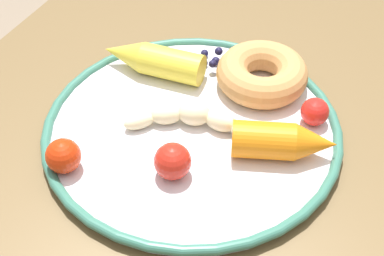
# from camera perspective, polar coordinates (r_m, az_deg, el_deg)

# --- Properties ---
(dining_table) EXTENTS (1.06, 0.76, 0.75)m
(dining_table) POSITION_cam_1_polar(r_m,az_deg,el_deg) (0.79, 4.72, -4.33)
(dining_table) COLOR brown
(dining_table) RESTS_ON ground_plane
(plate) EXTENTS (0.36, 0.36, 0.02)m
(plate) POSITION_cam_1_polar(r_m,az_deg,el_deg) (0.69, 0.00, -0.17)
(plate) COLOR white
(plate) RESTS_ON dining_table
(banana) EXTENTS (0.08, 0.16, 0.03)m
(banana) POSITION_cam_1_polar(r_m,az_deg,el_deg) (0.68, 0.09, 0.93)
(banana) COLOR beige
(banana) RESTS_ON plate
(carrot_orange) EXTENTS (0.08, 0.12, 0.04)m
(carrot_orange) POSITION_cam_1_polar(r_m,az_deg,el_deg) (0.65, 9.05, -1.32)
(carrot_orange) COLOR orange
(carrot_orange) RESTS_ON plate
(carrot_yellow) EXTENTS (0.05, 0.14, 0.04)m
(carrot_yellow) POSITION_cam_1_polar(r_m,az_deg,el_deg) (0.76, -3.92, 6.70)
(carrot_yellow) COLOR yellow
(carrot_yellow) RESTS_ON plate
(donut) EXTENTS (0.15, 0.15, 0.04)m
(donut) POSITION_cam_1_polar(r_m,az_deg,el_deg) (0.74, 7.11, 5.25)
(donut) COLOR tan
(donut) RESTS_ON plate
(blueberry_pile) EXTENTS (0.05, 0.05, 0.02)m
(blueberry_pile) POSITION_cam_1_polar(r_m,az_deg,el_deg) (0.78, 2.66, 6.71)
(blueberry_pile) COLOR #191638
(blueberry_pile) RESTS_ON plate
(tomato_near) EXTENTS (0.04, 0.04, 0.04)m
(tomato_near) POSITION_cam_1_polar(r_m,az_deg,el_deg) (0.65, -12.53, -2.69)
(tomato_near) COLOR red
(tomato_near) RESTS_ON plate
(tomato_mid) EXTENTS (0.04, 0.04, 0.04)m
(tomato_mid) POSITION_cam_1_polar(r_m,az_deg,el_deg) (0.62, -1.92, -3.29)
(tomato_mid) COLOR red
(tomato_mid) RESTS_ON plate
(tomato_far) EXTENTS (0.03, 0.03, 0.03)m
(tomato_far) POSITION_cam_1_polar(r_m,az_deg,el_deg) (0.70, 11.97, 1.58)
(tomato_far) COLOR red
(tomato_far) RESTS_ON plate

